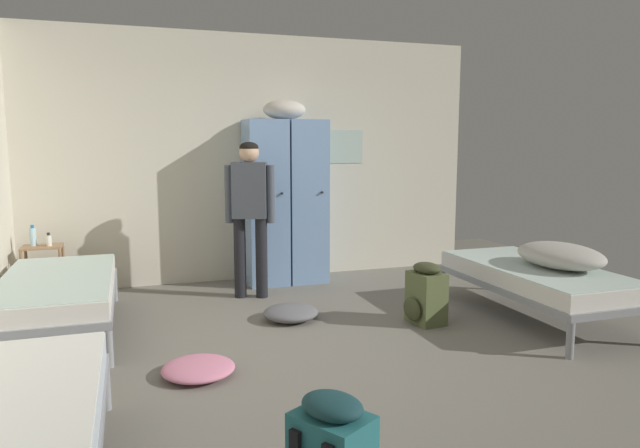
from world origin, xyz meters
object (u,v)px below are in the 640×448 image
Objects in this scene: water_bottle at (33,236)px; bed_right at (536,277)px; bed_left_rear at (57,289)px; bedding_heap at (560,255)px; lotion_bottle at (49,240)px; clothes_pile_grey at (291,313)px; clothes_pile_pink at (198,368)px; shelf_unit at (44,268)px; backpack_olive at (425,295)px; person_traveler at (250,205)px; locker_bank at (285,198)px.

bed_right is at bearing -25.12° from water_bottle.
bedding_heap is (4.23, -1.02, 0.22)m from bed_left_rear.
bed_right is 14.01× the size of lotion_bottle.
bed_left_rear is at bearing 172.61° from clothes_pile_grey.
bed_right is 1.00× the size of bed_left_rear.
bedding_heap is 4.17× the size of water_bottle.
clothes_pile_pink is at bearing -61.33° from water_bottle.
shelf_unit is at bearing 102.26° from bed_left_rear.
backpack_olive reaches higher than bed_left_rear.
bed_left_rear is at bearing 166.39° from bedding_heap.
shelf_unit is at bearing 165.71° from person_traveler.
shelf_unit reaches higher than bed_right.
bed_right is 4.18m from bed_left_rear.
shelf_unit is 2.74m from clothes_pile_pink.
person_traveler is 2.19m from water_bottle.
bedding_heap is (1.94, -2.22, -0.37)m from locker_bank.
bedding_heap is at bearing -25.82° from lotion_bottle.
bedding_heap is 5.06m from water_bottle.
water_bottle is (-0.08, 0.02, 0.32)m from shelf_unit.
clothes_pile_grey is (1.95, -0.25, -0.31)m from bed_left_rear.
water_bottle is (-4.41, 2.07, 0.28)m from bed_right.
locker_bank reaches higher than bedding_heap.
water_bottle reaches higher than backpack_olive.
clothes_pile_pink is (-3.08, -0.37, -0.33)m from bed_right.
water_bottle is at bearing 154.31° from bedding_heap.
person_traveler is 2.00m from backpack_olive.
bed_left_rear is 8.99× the size of water_bottle.
clothes_pile_pink is at bearing -111.82° from person_traveler.
bedding_heap reaches higher than backpack_olive.
water_bottle is at bearing -179.54° from locker_bank.
bedding_heap is (0.15, -0.13, 0.22)m from bed_right.
shelf_unit is 0.65× the size of bedding_heap.
lotion_bottle is at bearing -29.74° from shelf_unit.
backpack_olive is at bearing -29.53° from shelf_unit.
bed_right reaches higher than clothes_pile_grey.
locker_bank is at bearing 27.47° from bed_left_rear.
locker_bank is 2.50m from lotion_bottle.
locker_bank reaches higher than lotion_bottle.
locker_bank reaches higher than backpack_olive.
lotion_bottle is at bearing -21.80° from water_bottle.
bedding_heap is at bearing 4.38° from clothes_pile_pink.
shelf_unit reaches higher than clothes_pile_grey.
clothes_pile_pink is (1.19, -2.38, -0.58)m from lotion_bottle.
clothes_pile_grey is (-1.11, 0.47, -0.19)m from backpack_olive.
lotion_bottle reaches higher than shelf_unit.
bed_left_rear is 1.15m from lotion_bottle.
bed_right is 3.12m from clothes_pile_pink.
clothes_pile_pink is at bearing -51.68° from bed_left_rear.
clothes_pile_grey is at bearing -32.63° from lotion_bottle.
person_traveler reaches higher than bed_right.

